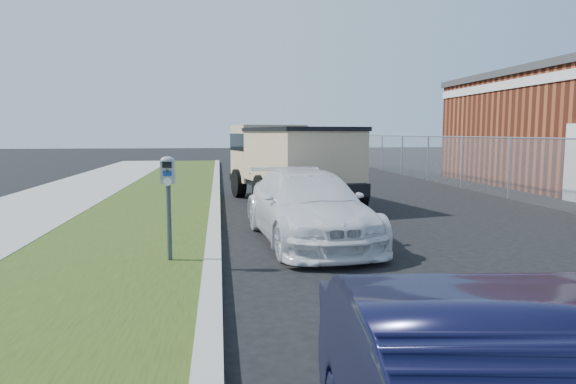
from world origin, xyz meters
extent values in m
plane|color=black|center=(0.00, 0.00, 0.00)|extent=(120.00, 120.00, 0.00)
cube|color=gray|center=(-2.60, 2.00, 0.07)|extent=(0.25, 50.00, 0.15)
cube|color=#223B10|center=(-4.20, 2.00, 0.07)|extent=(3.00, 50.00, 0.13)
plane|color=slate|center=(6.00, 7.00, 0.90)|extent=(0.00, 30.00, 30.00)
cylinder|color=gray|center=(6.00, 7.00, 1.80)|extent=(0.04, 30.00, 0.04)
cylinder|color=gray|center=(6.00, 7.00, 0.90)|extent=(0.06, 0.06, 1.80)
cylinder|color=gray|center=(6.00, 10.00, 0.90)|extent=(0.06, 0.06, 1.80)
cylinder|color=gray|center=(6.00, 13.00, 0.90)|extent=(0.06, 0.06, 1.80)
cylinder|color=gray|center=(6.00, 16.00, 0.90)|extent=(0.06, 0.06, 1.80)
cylinder|color=gray|center=(6.00, 19.00, 0.90)|extent=(0.06, 0.06, 1.80)
cylinder|color=gray|center=(6.00, 22.00, 0.90)|extent=(0.06, 0.06, 1.80)
cube|color=silver|center=(7.48, 8.00, 3.60)|extent=(0.06, 14.00, 0.30)
cylinder|color=#3F4247|center=(-3.20, 0.29, 0.67)|extent=(0.07, 0.07, 1.07)
cube|color=slate|center=(-3.20, 0.29, 1.39)|extent=(0.20, 0.14, 0.32)
ellipsoid|color=slate|center=(-3.20, 0.29, 1.55)|extent=(0.21, 0.14, 0.12)
cube|color=black|center=(-3.21, 0.22, 1.50)|extent=(0.13, 0.02, 0.09)
cube|color=navy|center=(-3.21, 0.22, 1.38)|extent=(0.12, 0.01, 0.07)
cylinder|color=silver|center=(-3.21, 0.22, 1.26)|extent=(0.12, 0.01, 0.12)
cube|color=#3F4247|center=(-3.21, 0.22, 1.41)|extent=(0.04, 0.01, 0.05)
imported|color=silver|center=(-0.91, 1.90, 0.63)|extent=(2.14, 4.46, 1.25)
cube|color=black|center=(-0.53, 6.84, 0.62)|extent=(3.05, 5.74, 0.30)
cube|color=tan|center=(-0.97, 8.76, 1.32)|extent=(2.30, 1.95, 1.71)
cube|color=black|center=(-0.97, 8.76, 1.66)|extent=(2.33, 1.97, 0.51)
cube|color=tan|center=(-0.38, 6.18, 1.32)|extent=(2.80, 3.95, 1.37)
cube|color=black|center=(-0.38, 6.18, 2.03)|extent=(2.90, 4.05, 0.10)
cube|color=black|center=(-1.15, 9.55, 0.55)|extent=(2.03, 0.58, 0.26)
cylinder|color=black|center=(-1.91, 8.45, 0.43)|extent=(0.46, 0.89, 0.85)
cylinder|color=black|center=(0.00, 8.89, 0.43)|extent=(0.46, 0.89, 0.85)
cylinder|color=black|center=(-1.39, 6.21, 0.43)|extent=(0.46, 0.89, 0.85)
cylinder|color=black|center=(0.52, 6.65, 0.43)|extent=(0.46, 0.89, 0.85)
cylinder|color=black|center=(-1.05, 4.71, 0.43)|extent=(0.46, 0.89, 0.85)
cylinder|color=black|center=(0.86, 5.15, 0.43)|extent=(0.46, 0.89, 0.85)
camera|label=1|loc=(-2.49, -7.07, 1.94)|focal=32.00mm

